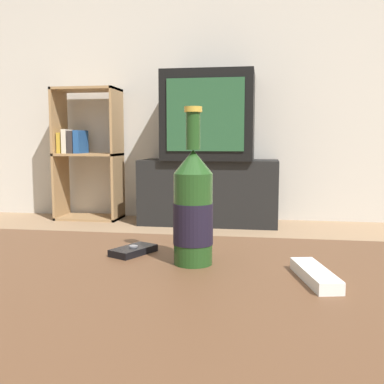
{
  "coord_description": "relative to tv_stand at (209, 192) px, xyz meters",
  "views": [
    {
      "loc": [
        0.16,
        -0.71,
        0.65
      ],
      "look_at": [
        -0.02,
        0.4,
        0.52
      ],
      "focal_mm": 42.0,
      "sensor_mm": 36.0,
      "label": 1
    }
  ],
  "objects": [
    {
      "name": "television",
      "position": [
        0.0,
        -0.0,
        0.58
      ],
      "size": [
        0.68,
        0.5,
        0.66
      ],
      "color": "black",
      "rests_on": "tv_stand"
    },
    {
      "name": "beer_bottle",
      "position": [
        0.29,
        -2.65,
        0.27
      ],
      "size": [
        0.07,
        0.07,
        0.29
      ],
      "color": "#1E4219",
      "rests_on": "coffee_table"
    },
    {
      "name": "cell_phone",
      "position": [
        0.16,
        -2.59,
        0.18
      ],
      "size": [
        0.09,
        0.11,
        0.02
      ],
      "rotation": [
        0.0,
        0.0,
        -0.46
      ],
      "color": "black",
      "rests_on": "coffee_table"
    },
    {
      "name": "bookshelf",
      "position": [
        -1.04,
        0.06,
        0.31
      ],
      "size": [
        0.52,
        0.3,
        1.07
      ],
      "color": "#99754C",
      "rests_on": "ground_plane"
    },
    {
      "name": "coffee_table",
      "position": [
        0.25,
        -2.75,
        0.11
      ],
      "size": [
        1.04,
        0.7,
        0.42
      ],
      "color": "brown",
      "rests_on": "ground_plane"
    },
    {
      "name": "back_wall",
      "position": [
        0.25,
        0.28,
        1.05
      ],
      "size": [
        8.0,
        0.05,
        2.6
      ],
      "color": "beige",
      "rests_on": "ground_plane"
    },
    {
      "name": "remote_control",
      "position": [
        0.5,
        -2.72,
        0.18
      ],
      "size": [
        0.07,
        0.15,
        0.02
      ],
      "rotation": [
        0.0,
        0.0,
        0.23
      ],
      "color": "white",
      "rests_on": "coffee_table"
    },
    {
      "name": "tv_stand",
      "position": [
        0.0,
        0.0,
        0.0
      ],
      "size": [
        1.06,
        0.41,
        0.5
      ],
      "color": "black",
      "rests_on": "ground_plane"
    }
  ]
}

